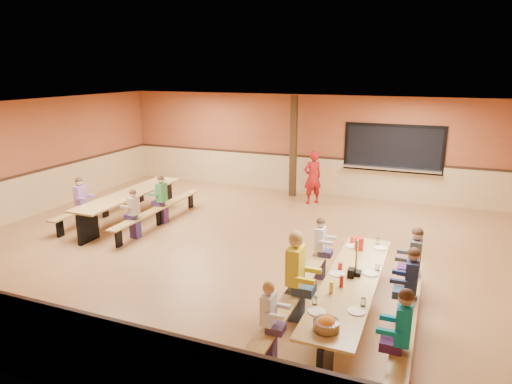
% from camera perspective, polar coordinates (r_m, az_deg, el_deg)
% --- Properties ---
extents(ground, '(12.00, 12.00, 0.00)m').
position_cam_1_polar(ground, '(9.98, -2.06, -6.90)').
color(ground, '#916037').
rests_on(ground, ground).
extents(room_envelope, '(12.04, 10.04, 3.02)m').
position_cam_1_polar(room_envelope, '(9.74, -2.10, -3.13)').
color(room_envelope, '#994E2C').
rests_on(room_envelope, ground).
extents(kitchen_pass_through, '(2.78, 0.28, 1.38)m').
position_cam_1_polar(kitchen_pass_through, '(13.63, 16.76, 5.00)').
color(kitchen_pass_through, black).
rests_on(kitchen_pass_through, ground).
extents(structural_post, '(0.18, 0.18, 3.00)m').
position_cam_1_polar(structural_post, '(13.62, 4.70, 5.64)').
color(structural_post, '#312110').
rests_on(structural_post, ground).
extents(cafeteria_table_main, '(1.91, 3.70, 0.74)m').
position_cam_1_polar(cafeteria_table_main, '(7.09, 11.74, -12.21)').
color(cafeteria_table_main, '#A88242').
rests_on(cafeteria_table_main, ground).
extents(cafeteria_table_second, '(1.91, 3.70, 0.74)m').
position_cam_1_polar(cafeteria_table_second, '(11.90, -15.41, -1.09)').
color(cafeteria_table_second, '#A88242').
rests_on(cafeteria_table_second, ground).
extents(seated_child_white_left, '(0.33, 0.27, 1.12)m').
position_cam_1_polar(seated_child_white_left, '(6.16, 1.56, -15.99)').
color(seated_child_white_left, silver).
rests_on(seated_child_white_left, ground).
extents(seated_adult_yellow, '(0.46, 0.38, 1.40)m').
position_cam_1_polar(seated_adult_yellow, '(7.05, 4.90, -10.48)').
color(seated_adult_yellow, gold).
rests_on(seated_adult_yellow, ground).
extents(seated_child_grey_left, '(0.34, 0.28, 1.15)m').
position_cam_1_polar(seated_child_grey_left, '(8.46, 7.99, -7.03)').
color(seated_child_grey_left, silver).
rests_on(seated_child_grey_left, ground).
extents(seated_child_teal_right, '(0.39, 0.32, 1.25)m').
position_cam_1_polar(seated_child_teal_right, '(6.01, 17.83, -17.00)').
color(seated_child_teal_right, '#0D819C').
rests_on(seated_child_teal_right, ground).
extents(seated_child_navy_right, '(0.38, 0.31, 1.23)m').
position_cam_1_polar(seated_child_navy_right, '(7.25, 18.77, -11.29)').
color(seated_child_navy_right, navy).
rests_on(seated_child_navy_right, ground).
extents(seated_child_char_right, '(0.39, 0.32, 1.26)m').
position_cam_1_polar(seated_child_char_right, '(8.03, 19.20, -8.58)').
color(seated_child_char_right, '#42444B').
rests_on(seated_child_char_right, ground).
extents(seated_child_purple_sec, '(0.37, 0.31, 1.22)m').
position_cam_1_polar(seated_child_purple_sec, '(11.81, -21.00, -1.27)').
color(seated_child_purple_sec, '#93619D').
rests_on(seated_child_purple_sec, ground).
extents(seated_child_green_sec, '(0.36, 0.30, 1.20)m').
position_cam_1_polar(seated_child_green_sec, '(11.54, -11.68, -0.97)').
color(seated_child_green_sec, '#357B3D').
rests_on(seated_child_green_sec, ground).
extents(seated_child_tan_sec, '(0.33, 0.27, 1.12)m').
position_cam_1_polar(seated_child_tan_sec, '(10.68, -14.97, -2.71)').
color(seated_child_tan_sec, tan).
rests_on(seated_child_tan_sec, ground).
extents(standing_woman, '(0.66, 0.65, 1.53)m').
position_cam_1_polar(standing_woman, '(13.04, 7.09, 1.83)').
color(standing_woman, '#A21312').
rests_on(standing_woman, ground).
extents(punch_pitcher, '(0.16, 0.16, 0.22)m').
position_cam_1_polar(punch_pitcher, '(8.05, 12.76, -6.32)').
color(punch_pitcher, red).
rests_on(punch_pitcher, cafeteria_table_main).
extents(chip_bowl, '(0.32, 0.32, 0.15)m').
position_cam_1_polar(chip_bowl, '(5.70, 8.79, -16.02)').
color(chip_bowl, '#FEA628').
rests_on(chip_bowl, cafeteria_table_main).
extents(napkin_dispenser, '(0.10, 0.14, 0.13)m').
position_cam_1_polar(napkin_dispenser, '(7.05, 11.82, -9.86)').
color(napkin_dispenser, black).
rests_on(napkin_dispenser, cafeteria_table_main).
extents(condiment_mustard, '(0.06, 0.06, 0.17)m').
position_cam_1_polar(condiment_mustard, '(6.52, 9.40, -11.68)').
color(condiment_mustard, yellow).
rests_on(condiment_mustard, cafeteria_table_main).
extents(condiment_ketchup, '(0.06, 0.06, 0.17)m').
position_cam_1_polar(condiment_ketchup, '(6.72, 10.63, -10.91)').
color(condiment_ketchup, '#B2140F').
rests_on(condiment_ketchup, cafeteria_table_main).
extents(table_paddle, '(0.16, 0.16, 0.56)m').
position_cam_1_polar(table_paddle, '(7.10, 12.39, -9.05)').
color(table_paddle, black).
rests_on(table_paddle, cafeteria_table_main).
extents(place_settings, '(0.65, 3.30, 0.11)m').
position_cam_1_polar(place_settings, '(6.97, 11.86, -10.24)').
color(place_settings, beige).
rests_on(place_settings, cafeteria_table_main).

